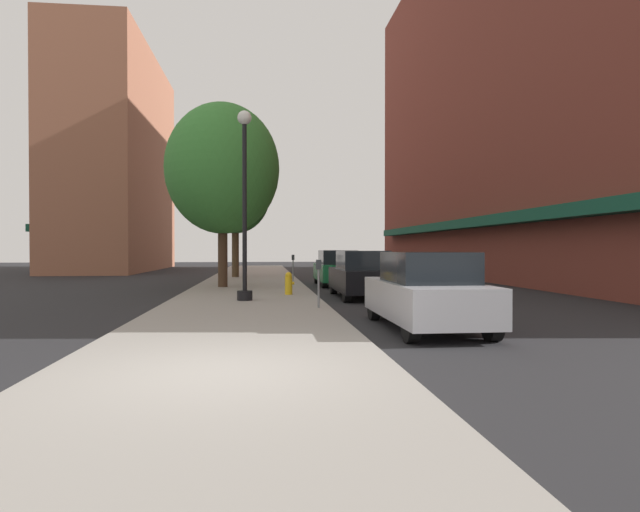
# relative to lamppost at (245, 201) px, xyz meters

# --- Properties ---
(ground_plane) EXTENTS (90.00, 90.00, 0.00)m
(ground_plane) POSITION_rel_lamppost_xyz_m (4.02, 8.37, -3.20)
(ground_plane) COLOR #232326
(sidewalk_slab) EXTENTS (4.80, 50.00, 0.12)m
(sidewalk_slab) POSITION_rel_lamppost_xyz_m (0.02, 9.37, -3.14)
(sidewalk_slab) COLOR gray
(sidewalk_slab) RESTS_ON ground
(building_right_brick) EXTENTS (6.80, 40.00, 22.38)m
(building_right_brick) POSITION_rel_lamppost_xyz_m (15.01, 12.37, 7.96)
(building_right_brick) COLOR brown
(building_right_brick) RESTS_ON ground
(building_far_background) EXTENTS (6.80, 18.00, 17.12)m
(building_far_background) POSITION_rel_lamppost_xyz_m (-10.99, 27.37, 5.34)
(building_far_background) COLOR #9E6047
(building_far_background) RESTS_ON ground
(lamppost) EXTENTS (0.48, 0.48, 5.90)m
(lamppost) POSITION_rel_lamppost_xyz_m (0.00, 0.00, 0.00)
(lamppost) COLOR black
(lamppost) RESTS_ON sidewalk_slab
(fire_hydrant) EXTENTS (0.33, 0.26, 0.79)m
(fire_hydrant) POSITION_rel_lamppost_xyz_m (1.47, 1.96, -2.68)
(fire_hydrant) COLOR gold
(fire_hydrant) RESTS_ON sidewalk_slab
(parking_meter_near) EXTENTS (0.14, 0.09, 1.31)m
(parking_meter_near) POSITION_rel_lamppost_xyz_m (2.07, -2.30, -2.25)
(parking_meter_near) COLOR slate
(parking_meter_near) RESTS_ON sidewalk_slab
(parking_meter_far) EXTENTS (0.14, 0.09, 1.31)m
(parking_meter_far) POSITION_rel_lamppost_xyz_m (2.07, 9.78, -2.25)
(parking_meter_far) COLOR slate
(parking_meter_far) RESTS_ON sidewalk_slab
(tree_near) EXTENTS (4.78, 4.78, 7.74)m
(tree_near) POSITION_rel_lamppost_xyz_m (-1.11, 6.03, 1.89)
(tree_near) COLOR #422D1E
(tree_near) RESTS_ON sidewalk_slab
(tree_mid) EXTENTS (4.01, 4.01, 7.09)m
(tree_mid) POSITION_rel_lamppost_xyz_m (-0.98, 13.99, 1.68)
(tree_mid) COLOR #4C3823
(tree_mid) RESTS_ON sidewalk_slab
(car_silver) EXTENTS (1.80, 4.30, 1.66)m
(car_silver) POSITION_rel_lamppost_xyz_m (4.02, -5.67, -2.39)
(car_silver) COLOR black
(car_silver) RESTS_ON ground
(car_black) EXTENTS (1.80, 4.30, 1.66)m
(car_black) POSITION_rel_lamppost_xyz_m (4.02, 1.70, -2.39)
(car_black) COLOR black
(car_black) RESTS_ON ground
(car_green) EXTENTS (1.80, 4.30, 1.66)m
(car_green) POSITION_rel_lamppost_xyz_m (4.02, 7.91, -2.39)
(car_green) COLOR black
(car_green) RESTS_ON ground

